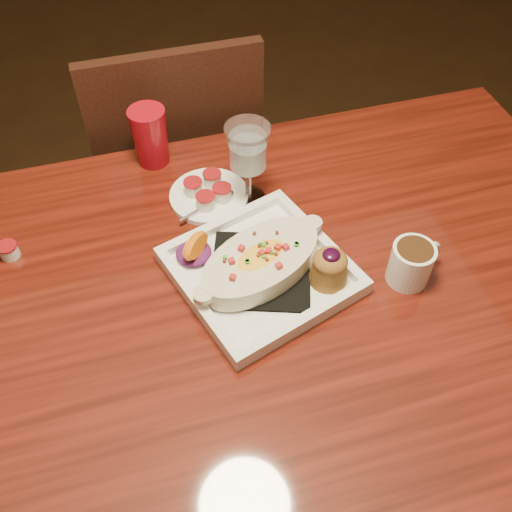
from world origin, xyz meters
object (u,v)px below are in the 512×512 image
object	(u,v)px
saucer	(209,194)
red_tumbler	(150,137)
table	(236,329)
chair_far	(179,172)
coffee_mug	(412,262)
goblet	(248,152)
plate	(266,265)

from	to	relation	value
saucer	red_tumbler	world-z (taller)	red_tumbler
table	chair_far	bearing A→B (deg)	90.00
table	chair_far	distance (m)	0.65
coffee_mug	saucer	xyz separation A→B (m)	(-0.29, 0.29, -0.03)
table	red_tumbler	world-z (taller)	red_tumbler
coffee_mug	goblet	size ratio (longest dim) A/B	0.59
plate	red_tumbler	bearing A→B (deg)	92.91
table	red_tumbler	xyz separation A→B (m)	(-0.07, 0.40, 0.16)
plate	goblet	world-z (taller)	goblet
goblet	red_tumbler	distance (m)	0.24
chair_far	goblet	world-z (taller)	chair_far
saucer	goblet	bearing A→B (deg)	-18.28
coffee_mug	saucer	bearing A→B (deg)	118.57
table	plate	xyz separation A→B (m)	(0.07, 0.03, 0.13)
saucer	plate	bearing A→B (deg)	-76.61
red_tumbler	plate	bearing A→B (deg)	-69.43
saucer	red_tumbler	size ratio (longest dim) A/B	1.25
coffee_mug	red_tumbler	xyz separation A→B (m)	(-0.38, 0.44, 0.02)
chair_far	plate	distance (m)	0.66
plate	coffee_mug	size ratio (longest dim) A/B	3.37
table	coffee_mug	distance (m)	0.34
table	coffee_mug	xyz separation A→B (m)	(0.31, -0.04, 0.14)
goblet	chair_far	bearing A→B (deg)	102.42
plate	goblet	size ratio (longest dim) A/B	1.97
goblet	red_tumbler	bearing A→B (deg)	133.00
chair_far	red_tumbler	bearing A→B (deg)	72.58
goblet	table	bearing A→B (deg)	-111.43
red_tumbler	saucer	bearing A→B (deg)	-59.93
table	saucer	size ratio (longest dim) A/B	9.47
table	chair_far	world-z (taller)	chair_far
plate	saucer	bearing A→B (deg)	85.73
plate	goblet	bearing A→B (deg)	65.51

